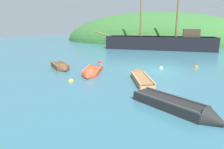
# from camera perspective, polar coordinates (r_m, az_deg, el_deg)

# --- Properties ---
(ground_plane) EXTENTS (120.00, 120.00, 0.00)m
(ground_plane) POSITION_cam_1_polar(r_m,az_deg,el_deg) (15.45, 13.80, 1.15)
(ground_plane) COLOR teal
(shore_hill) EXTENTS (44.20, 24.32, 13.38)m
(shore_hill) POSITION_cam_1_polar(r_m,az_deg,el_deg) (46.08, 11.39, 9.54)
(shore_hill) COLOR #387033
(shore_hill) RESTS_ON ground
(sailing_ship) EXTENTS (18.65, 6.05, 11.95)m
(sailing_ship) POSITION_cam_1_polar(r_m,az_deg,el_deg) (30.32, 14.05, 8.67)
(sailing_ship) COLOR black
(sailing_ship) RESTS_ON ground
(rowboat_far) EXTENTS (3.97, 2.34, 0.91)m
(rowboat_far) POSITION_cam_1_polar(r_m,az_deg,el_deg) (8.25, 19.50, -9.53)
(rowboat_far) COLOR black
(rowboat_far) RESTS_ON ground
(rowboat_center) EXTENTS (2.75, 3.78, 0.86)m
(rowboat_center) POSITION_cam_1_polar(r_m,az_deg,el_deg) (12.53, 8.42, -1.15)
(rowboat_center) COLOR #9E7047
(rowboat_center) RESTS_ON ground
(rowboat_near_dock) EXTENTS (2.20, 3.50, 1.01)m
(rowboat_near_dock) POSITION_cam_1_polar(r_m,az_deg,el_deg) (13.81, -6.16, 0.44)
(rowboat_near_dock) COLOR #C64C2D
(rowboat_near_dock) RESTS_ON ground
(rowboat_outer_right) EXTENTS (3.01, 2.43, 0.95)m
(rowboat_outer_right) POSITION_cam_1_polar(r_m,az_deg,el_deg) (16.11, -14.94, 2.04)
(rowboat_outer_right) COLOR brown
(rowboat_outer_right) RESTS_ON ground
(buoy_white) EXTENTS (0.31, 0.31, 0.31)m
(buoy_white) POSITION_cam_1_polar(r_m,az_deg,el_deg) (16.34, 14.46, 1.79)
(buoy_white) COLOR white
(buoy_white) RESTS_ON ground
(buoy_yellow) EXTENTS (0.34, 0.34, 0.34)m
(buoy_yellow) POSITION_cam_1_polar(r_m,az_deg,el_deg) (12.31, -12.15, -1.99)
(buoy_yellow) COLOR yellow
(buoy_yellow) RESTS_ON ground
(buoy_orange) EXTENTS (0.38, 0.38, 0.38)m
(buoy_orange) POSITION_cam_1_polar(r_m,az_deg,el_deg) (17.67, 23.81, 1.94)
(buoy_orange) COLOR orange
(buoy_orange) RESTS_ON ground
(buoy_red) EXTENTS (0.39, 0.39, 0.39)m
(buoy_red) POSITION_cam_1_polar(r_m,az_deg,el_deg) (18.44, -3.49, 3.56)
(buoy_red) COLOR red
(buoy_red) RESTS_ON ground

